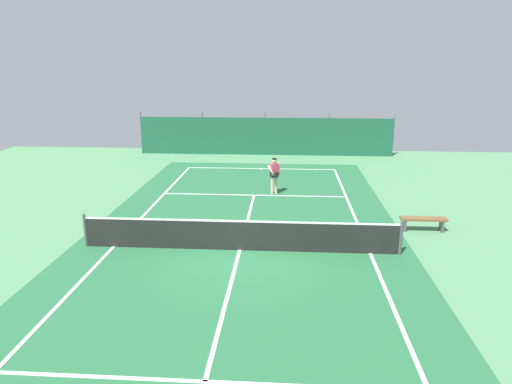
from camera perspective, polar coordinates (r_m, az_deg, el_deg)
The scene contains 8 objects.
ground_plane at distance 15.01m, azimuth -2.00°, elevation -7.11°, with size 36.00×36.00×0.00m, color #4C8456.
court_surface at distance 15.01m, azimuth -2.00°, elevation -7.10°, with size 11.02×26.60×0.01m.
tennis_net at distance 14.82m, azimuth -2.02°, elevation -5.29°, with size 10.12×0.10×1.10m.
back_fence at distance 30.79m, azimuth 1.14°, elevation 5.95°, with size 16.30×0.98×2.70m.
tennis_player at distance 21.12m, azimuth 2.24°, elevation 2.33°, with size 0.56×0.83×1.64m.
tennis_ball_near_player at distance 17.37m, azimuth 4.71°, elevation -3.84°, with size 0.07×0.07×0.07m, color #CCDB33.
parked_car at distance 33.00m, azimuth -4.47°, elevation 6.86°, with size 2.23×4.31×1.68m.
courtside_bench at distance 17.57m, azimuth 19.75°, elevation -3.33°, with size 1.60×0.40×0.49m.
Camera 1 is at (1.46, -13.78, 5.77)m, focal length 32.77 mm.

